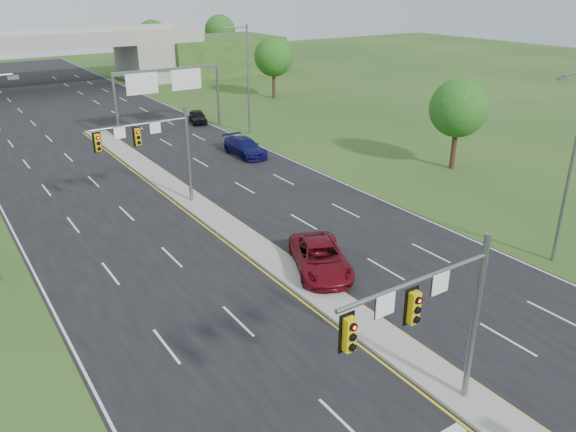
{
  "coord_description": "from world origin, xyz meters",
  "views": [
    {
      "loc": [
        -15.19,
        -10.63,
        14.9
      ],
      "look_at": [
        0.46,
        12.98,
        3.0
      ],
      "focal_mm": 35.0,
      "sensor_mm": 36.0,
      "label": 1
    }
  ],
  "objects_px": {
    "sign_gantry": "(167,83)",
    "car_far_c": "(198,117)",
    "signal_mast_far": "(157,144)",
    "car_far_b": "(245,147)",
    "car_far_a": "(320,258)",
    "overpass": "(32,65)",
    "signal_mast_near": "(436,312)"
  },
  "relations": [
    {
      "from": "sign_gantry",
      "to": "car_far_c",
      "type": "height_order",
      "value": "sign_gantry"
    },
    {
      "from": "car_far_a",
      "to": "overpass",
      "type": "bearing_deg",
      "value": 115.34
    },
    {
      "from": "signal_mast_near",
      "to": "car_far_a",
      "type": "distance_m",
      "value": 12.62
    },
    {
      "from": "signal_mast_near",
      "to": "sign_gantry",
      "type": "relative_size",
      "value": 0.6
    },
    {
      "from": "car_far_b",
      "to": "sign_gantry",
      "type": "bearing_deg",
      "value": 101.65
    },
    {
      "from": "car_far_c",
      "to": "signal_mast_far",
      "type": "bearing_deg",
      "value": -104.8
    },
    {
      "from": "signal_mast_near",
      "to": "car_far_a",
      "type": "height_order",
      "value": "signal_mast_near"
    },
    {
      "from": "signal_mast_far",
      "to": "car_far_c",
      "type": "distance_m",
      "value": 26.34
    },
    {
      "from": "overpass",
      "to": "car_far_a",
      "type": "distance_m",
      "value": 68.74
    },
    {
      "from": "signal_mast_near",
      "to": "sign_gantry",
      "type": "xyz_separation_m",
      "value": [
        8.95,
        44.99,
        0.51
      ]
    },
    {
      "from": "signal_mast_far",
      "to": "car_far_b",
      "type": "relative_size",
      "value": 1.28
    },
    {
      "from": "sign_gantry",
      "to": "overpass",
      "type": "height_order",
      "value": "overpass"
    },
    {
      "from": "sign_gantry",
      "to": "car_far_a",
      "type": "relative_size",
      "value": 1.97
    },
    {
      "from": "sign_gantry",
      "to": "overpass",
      "type": "xyz_separation_m",
      "value": [
        -6.68,
        35.08,
        -1.69
      ]
    },
    {
      "from": "car_far_a",
      "to": "car_far_b",
      "type": "bearing_deg",
      "value": 94.92
    },
    {
      "from": "signal_mast_far",
      "to": "overpass",
      "type": "relative_size",
      "value": 0.09
    },
    {
      "from": "sign_gantry",
      "to": "car_far_a",
      "type": "xyz_separation_m",
      "value": [
        -5.18,
        -33.59,
        -4.4
      ]
    },
    {
      "from": "signal_mast_near",
      "to": "signal_mast_far",
      "type": "relative_size",
      "value": 1.0
    },
    {
      "from": "signal_mast_near",
      "to": "overpass",
      "type": "height_order",
      "value": "overpass"
    },
    {
      "from": "sign_gantry",
      "to": "car_far_b",
      "type": "distance_m",
      "value": 12.81
    },
    {
      "from": "signal_mast_far",
      "to": "car_far_b",
      "type": "height_order",
      "value": "signal_mast_far"
    },
    {
      "from": "overpass",
      "to": "car_far_b",
      "type": "bearing_deg",
      "value": -79.03
    },
    {
      "from": "car_far_a",
      "to": "car_far_c",
      "type": "height_order",
      "value": "car_far_a"
    },
    {
      "from": "sign_gantry",
      "to": "car_far_b",
      "type": "bearing_deg",
      "value": -78.5
    },
    {
      "from": "car_far_a",
      "to": "sign_gantry",
      "type": "bearing_deg",
      "value": 105.31
    },
    {
      "from": "overpass",
      "to": "car_far_b",
      "type": "height_order",
      "value": "overpass"
    },
    {
      "from": "signal_mast_far",
      "to": "car_far_c",
      "type": "relative_size",
      "value": 1.7
    },
    {
      "from": "signal_mast_near",
      "to": "car_far_c",
      "type": "xyz_separation_m",
      "value": [
        13.26,
        47.4,
        -4.01
      ]
    },
    {
      "from": "signal_mast_far",
      "to": "sign_gantry",
      "type": "xyz_separation_m",
      "value": [
        8.95,
        19.99,
        0.51
      ]
    },
    {
      "from": "signal_mast_near",
      "to": "car_far_a",
      "type": "relative_size",
      "value": 1.19
    },
    {
      "from": "sign_gantry",
      "to": "car_far_c",
      "type": "distance_m",
      "value": 6.7
    },
    {
      "from": "signal_mast_near",
      "to": "car_far_b",
      "type": "height_order",
      "value": "signal_mast_near"
    }
  ]
}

